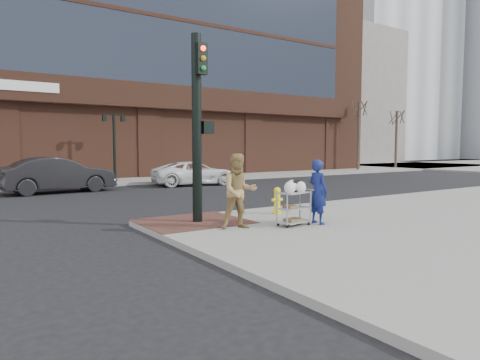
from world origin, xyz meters
TOP-DOWN VIEW (x-y plane):
  - ground at (0.00, 0.00)m, footprint 220.00×220.00m
  - sidewalk_far at (12.50, 32.00)m, footprint 65.00×36.00m
  - brick_curb_ramp at (-0.60, 0.90)m, footprint 2.80×2.40m
  - bank_building at (5.00, 31.00)m, footprint 42.00×26.00m
  - filler_block at (40.00, 38.00)m, footprint 14.00×20.00m
  - bare_tree_a at (24.00, 16.50)m, footprint 1.80×1.80m
  - bare_tree_b at (30.00, 17.00)m, footprint 1.80×1.80m
  - lamp_post at (2.00, 16.00)m, footprint 1.32×0.22m
  - traffic_signal_pole at (-0.48, 0.77)m, footprint 0.61×0.51m
  - woman_blue at (2.01, -1.23)m, footprint 0.41×0.62m
  - pedestrian_tan at (-0.09, -0.64)m, footprint 1.08×0.95m
  - sedan_dark at (-1.89, 12.25)m, footprint 5.28×2.25m
  - minivan_white at (5.40, 12.22)m, footprint 5.10×2.87m
  - utility_cart at (1.30, -1.08)m, footprint 0.93×0.65m
  - fire_hydrant at (2.17, 0.69)m, footprint 0.38×0.27m

SIDE VIEW (x-z plane):
  - ground at x=0.00m, z-range 0.00..0.00m
  - sidewalk_far at x=12.50m, z-range 0.00..0.15m
  - brick_curb_ramp at x=-0.60m, z-range 0.15..0.16m
  - fire_hydrant at x=2.17m, z-range 0.16..0.97m
  - minivan_white at x=5.40m, z-range 0.00..1.35m
  - utility_cart at x=1.30m, z-range 0.10..1.27m
  - sedan_dark at x=-1.89m, z-range 0.00..1.69m
  - woman_blue at x=2.01m, z-range 0.15..1.85m
  - pedestrian_tan at x=-0.09m, z-range 0.15..2.02m
  - lamp_post at x=2.00m, z-range 0.62..4.62m
  - traffic_signal_pole at x=-0.48m, z-range 0.33..5.33m
  - bare_tree_b at x=30.00m, z-range 2.44..9.14m
  - bare_tree_a at x=24.00m, z-range 2.67..9.87m
  - filler_block at x=40.00m, z-range 0.00..18.00m
  - bank_building at x=5.00m, z-range 0.15..28.15m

